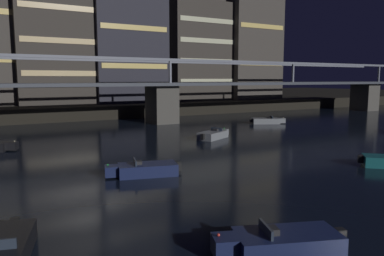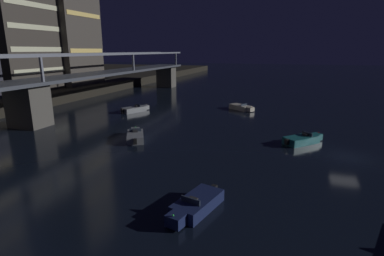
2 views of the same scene
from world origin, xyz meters
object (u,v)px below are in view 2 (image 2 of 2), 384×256
Objects in this scene: speedboat_mid_center at (135,136)px; speedboat_far_left at (303,140)px; river_bridge at (27,92)px; speedboat_near_left at (196,205)px; speedboat_near_right at (241,107)px; tower_east_tall at (20,38)px; speedboat_near_center at (135,109)px.

speedboat_mid_center and speedboat_far_left have the same top height.
speedboat_near_left is (-13.95, -27.38, -4.15)m from river_bridge.
speedboat_near_left and speedboat_near_right have the same top height.
river_bridge is 20.25× the size of speedboat_mid_center.
speedboat_far_left is at bearing -104.07° from tower_east_tall.
speedboat_near_left is at bearing -138.77° from speedboat_mid_center.
speedboat_near_left is 33.05m from speedboat_near_center.
speedboat_near_left is at bearing -116.99° from river_bridge.
speedboat_near_right is at bearing -51.01° from river_bridge.
speedboat_near_left is 18.51m from speedboat_far_left.
river_bridge is at bearing 147.37° from speedboat_near_center.
speedboat_near_left is 1.06× the size of speedboat_mid_center.
tower_east_tall is at bearing 55.88° from speedboat_near_left.
tower_east_tall is 54.03m from speedboat_far_left.
speedboat_far_left is (-12.82, -51.16, -11.71)m from tower_east_tall.
speedboat_near_center is at bearing 35.08° from speedboat_near_left.
tower_east_tall is 4.11× the size of speedboat_mid_center.
speedboat_near_left is at bearing 158.22° from speedboat_far_left.
tower_east_tall is 43.60m from speedboat_near_right.
speedboat_near_center is (-2.96, -25.30, -11.71)m from tower_east_tall.
river_bridge reaches higher than speedboat_near_center.
speedboat_near_right is (7.05, -16.50, 0.00)m from speedboat_near_center.
tower_east_tall is 3.88× the size of speedboat_near_left.
tower_east_tall is at bearing 75.93° from speedboat_far_left.
speedboat_near_right is at bearing 28.98° from speedboat_far_left.
speedboat_mid_center is at bearing 157.85° from speedboat_near_right.
tower_east_tall is (16.07, 16.91, 7.56)m from river_bridge.
tower_east_tall reaches higher than speedboat_mid_center.
speedboat_near_right is at bearing -22.15° from speedboat_mid_center.
speedboat_far_left is (17.19, -6.87, 0.00)m from speedboat_near_left.
tower_east_tall is at bearing 46.47° from river_bridge.
speedboat_near_right is (4.08, -41.80, -11.71)m from tower_east_tall.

